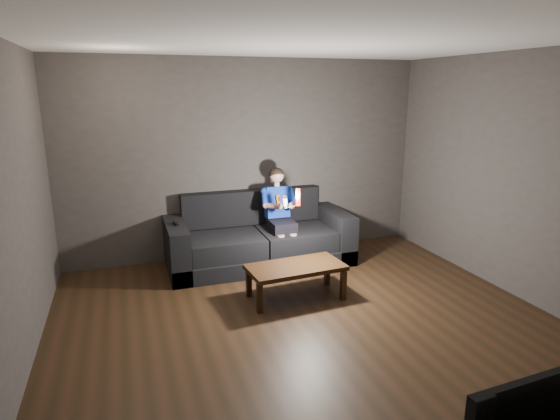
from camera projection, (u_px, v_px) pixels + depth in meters
name	position (u px, v px, depth m)	size (l,w,h in m)	color
floor	(317.00, 336.00, 4.47)	(5.00, 5.00, 0.00)	black
back_wall	(248.00, 159.00, 6.43)	(5.00, 0.04, 2.70)	#393532
left_wall	(0.00, 224.00, 3.36)	(0.04, 5.00, 2.70)	#393532
right_wall	(539.00, 181.00, 4.91)	(0.04, 5.00, 2.70)	#393532
ceiling	(324.00, 37.00, 3.79)	(5.00, 5.00, 0.02)	silver
sofa	(258.00, 241.00, 6.29)	(2.42, 1.05, 0.94)	black
child	(279.00, 207.00, 6.19)	(0.47, 0.57, 1.15)	black
wii_remote_red	(298.00, 197.00, 5.75)	(0.07, 0.09, 0.22)	red
nunchuk_white	(285.00, 202.00, 5.72)	(0.07, 0.10, 0.16)	white
wii_remote_black	(176.00, 224.00, 5.78)	(0.06, 0.15, 0.03)	black
coffee_table	(296.00, 270.00, 5.21)	(1.11, 0.62, 0.39)	black
tv	(530.00, 413.00, 2.23)	(0.99, 0.13, 0.57)	black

